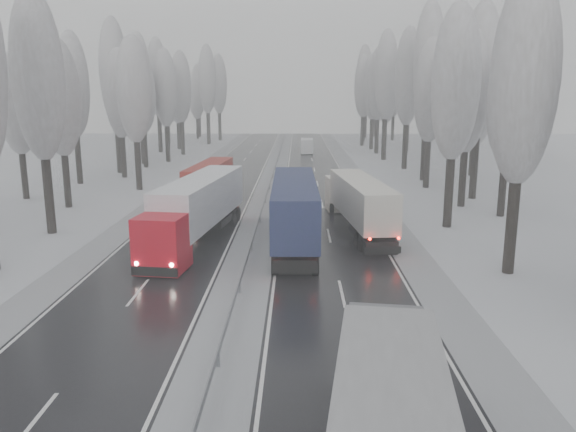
{
  "coord_description": "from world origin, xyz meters",
  "views": [
    {
      "loc": [
        2.93,
        -15.27,
        10.03
      ],
      "look_at": [
        2.34,
        20.6,
        2.2
      ],
      "focal_mm": 35.0,
      "sensor_mm": 36.0,
      "label": 1
    }
  ],
  "objects_px": {
    "truck_blue_box": "(294,206)",
    "truck_cream_box": "(358,200)",
    "truck_red_red": "(207,182)",
    "truck_red_white": "(197,206)",
    "box_truck_distant": "(307,146)"
  },
  "relations": [
    {
      "from": "truck_cream_box",
      "to": "truck_red_red",
      "type": "bearing_deg",
      "value": 137.01
    },
    {
      "from": "truck_blue_box",
      "to": "truck_cream_box",
      "type": "relative_size",
      "value": 1.13
    },
    {
      "from": "truck_blue_box",
      "to": "truck_cream_box",
      "type": "bearing_deg",
      "value": 39.37
    },
    {
      "from": "truck_red_red",
      "to": "truck_cream_box",
      "type": "bearing_deg",
      "value": -32.06
    },
    {
      "from": "truck_red_white",
      "to": "truck_red_red",
      "type": "xyz_separation_m",
      "value": [
        -1.5,
        13.5,
        -0.4
      ]
    },
    {
      "from": "truck_blue_box",
      "to": "truck_red_white",
      "type": "distance_m",
      "value": 6.62
    },
    {
      "from": "truck_blue_box",
      "to": "box_truck_distant",
      "type": "relative_size",
      "value": 2.58
    },
    {
      "from": "truck_blue_box",
      "to": "truck_red_white",
      "type": "relative_size",
      "value": 1.02
    },
    {
      "from": "truck_red_red",
      "to": "truck_blue_box",
      "type": "bearing_deg",
      "value": -54.46
    },
    {
      "from": "truck_blue_box",
      "to": "truck_red_red",
      "type": "xyz_separation_m",
      "value": [
        -8.12,
        13.52,
        -0.47
      ]
    },
    {
      "from": "truck_red_white",
      "to": "truck_blue_box",
      "type": "bearing_deg",
      "value": 7.16
    },
    {
      "from": "truck_cream_box",
      "to": "truck_red_white",
      "type": "bearing_deg",
      "value": -167.13
    },
    {
      "from": "box_truck_distant",
      "to": "truck_red_red",
      "type": "relative_size",
      "value": 0.47
    },
    {
      "from": "truck_blue_box",
      "to": "truck_cream_box",
      "type": "height_order",
      "value": "truck_blue_box"
    },
    {
      "from": "box_truck_distant",
      "to": "truck_red_white",
      "type": "height_order",
      "value": "truck_red_white"
    }
  ]
}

